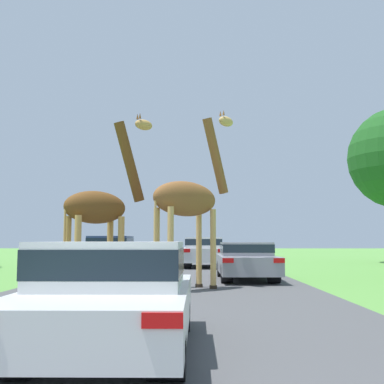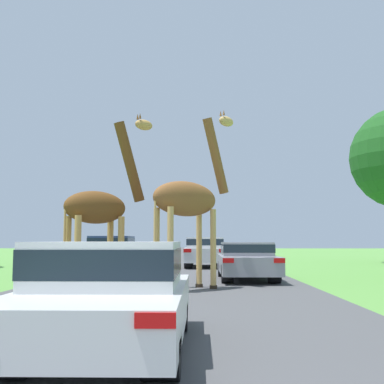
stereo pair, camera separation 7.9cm
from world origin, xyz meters
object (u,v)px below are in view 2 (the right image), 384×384
car_queue_right (246,259)px  car_far_ahead (205,251)px  car_queue_left (112,253)px  giraffe_companion (101,207)px  car_lead_maroon (109,292)px  giraffe_near_road (189,200)px

car_queue_right → car_far_ahead: car_far_ahead is taller
car_queue_left → car_far_ahead: car_queue_left is taller
giraffe_companion → car_lead_maroon: giraffe_companion is taller
car_lead_maroon → car_queue_left: bearing=100.4°
car_lead_maroon → car_queue_right: 10.76m
car_lead_maroon → car_far_ahead: 18.17m
car_lead_maroon → giraffe_near_road: bearing=83.6°
car_far_ahead → giraffe_near_road: bearing=-92.6°
giraffe_companion → car_lead_maroon: 7.03m
giraffe_companion → car_far_ahead: 11.86m
giraffe_near_road → car_queue_left: giraffe_near_road is taller
car_lead_maroon → car_queue_right: size_ratio=0.89×
car_far_ahead → giraffe_companion: bearing=-103.9°
giraffe_companion → car_queue_right: 5.80m
giraffe_near_road → car_queue_left: (-3.40, 7.07, -1.62)m
giraffe_near_road → car_lead_maroon: giraffe_near_road is taller
giraffe_companion → car_queue_left: 7.72m
giraffe_companion → car_far_ahead: giraffe_companion is taller
giraffe_near_road → giraffe_companion: size_ratio=1.05×
giraffe_companion → giraffe_near_road: bearing=61.9°
car_lead_maroon → car_queue_right: car_lead_maroon is taller
giraffe_companion → car_queue_right: giraffe_companion is taller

